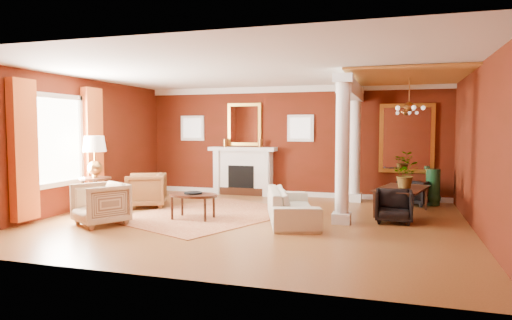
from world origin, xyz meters
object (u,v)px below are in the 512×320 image
(sofa, at_px, (292,200))
(dining_table, at_px, (403,193))
(armchair_stripe, at_px, (100,202))
(side_table, at_px, (95,161))
(coffee_table, at_px, (193,196))
(armchair_leopard, at_px, (146,189))

(sofa, distance_m, dining_table, 2.51)
(armchair_stripe, xyz_separation_m, side_table, (-0.83, 0.97, 0.69))
(sofa, height_order, coffee_table, sofa)
(armchair_stripe, bearing_deg, sofa, 53.69)
(armchair_stripe, xyz_separation_m, dining_table, (5.39, 2.80, 0.01))
(coffee_table, relative_size, dining_table, 0.63)
(sofa, height_order, armchair_leopard, armchair_leopard)
(armchair_leopard, xyz_separation_m, armchair_stripe, (0.19, -1.94, 0.01))
(armchair_leopard, relative_size, armchair_stripe, 0.99)
(armchair_stripe, bearing_deg, side_table, 161.94)
(armchair_stripe, bearing_deg, dining_table, 58.98)
(coffee_table, bearing_deg, dining_table, 24.21)
(sofa, xyz_separation_m, armchair_stripe, (-3.33, -1.36, 0.01))
(side_table, bearing_deg, armchair_leopard, 56.75)
(sofa, distance_m, side_table, 4.23)
(coffee_table, distance_m, dining_table, 4.36)
(armchair_stripe, xyz_separation_m, coffee_table, (1.41, 1.01, 0.03))
(armchair_leopard, distance_m, armchair_stripe, 1.95)
(side_table, height_order, dining_table, side_table)
(coffee_table, xyz_separation_m, dining_table, (3.98, 1.79, -0.02))
(armchair_leopard, xyz_separation_m, side_table, (-0.64, -0.97, 0.69))
(armchair_leopard, xyz_separation_m, coffee_table, (1.60, -0.93, 0.03))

